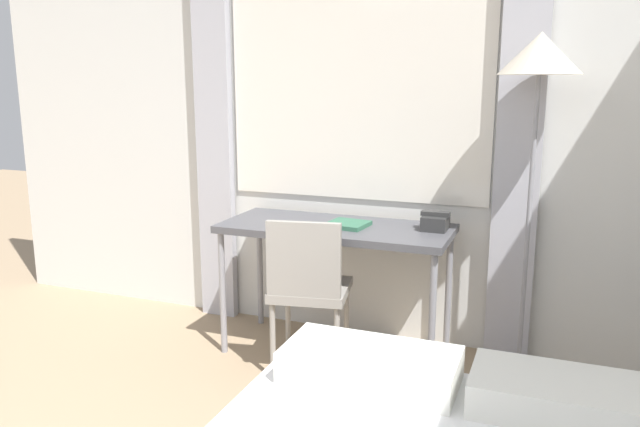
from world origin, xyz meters
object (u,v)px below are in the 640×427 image
desk (336,236)px  book (348,224)px  standing_lamp (539,77)px  telephone (435,222)px  desk_chair (308,284)px

desk → book: book is taller
desk → book: (0.07, -0.01, 0.08)m
standing_lamp → telephone: size_ratio=10.89×
desk_chair → book: size_ratio=3.72×
book → desk: bearing=171.8°
standing_lamp → telephone: bearing=176.5°
standing_lamp → desk: bearing=-176.6°
desk → standing_lamp: 1.34m
book → desk_chair: bearing=-112.4°
desk → telephone: 0.55m
standing_lamp → telephone: (-0.48, 0.03, -0.76)m
desk → desk_chair: desk_chair is taller
desk_chair → book: 0.41m
standing_lamp → book: size_ratio=7.67×
desk → telephone: size_ratio=7.86×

